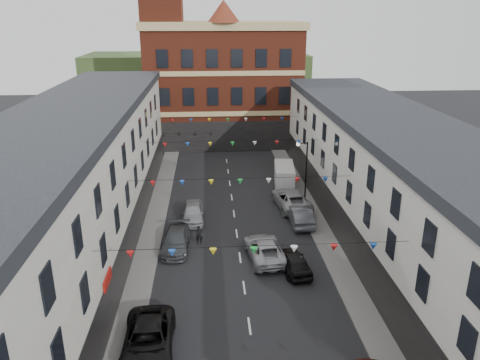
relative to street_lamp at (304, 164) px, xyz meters
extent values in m
plane|color=black|center=(-6.55, -14.00, -3.90)|extent=(160.00, 160.00, 0.00)
cube|color=#605E5B|center=(-13.45, -12.00, -3.83)|extent=(1.80, 64.00, 0.15)
cube|color=#605E5B|center=(0.35, -12.00, -3.83)|extent=(1.80, 64.00, 0.15)
cube|color=beige|center=(-18.35, -13.00, 1.10)|extent=(8.00, 56.00, 10.00)
cube|color=black|center=(-18.35, -13.00, 6.45)|extent=(8.40, 56.00, 0.70)
cube|color=black|center=(-14.30, -13.00, -2.30)|extent=(0.12, 56.00, 3.20)
cube|color=silver|center=(5.25, -13.00, 0.60)|extent=(8.00, 56.00, 9.00)
cube|color=black|center=(5.25, -13.00, 5.45)|extent=(8.40, 56.00, 0.70)
cube|color=black|center=(1.20, -13.00, -2.30)|extent=(0.12, 56.00, 3.20)
cube|color=maroon|center=(-6.55, 24.00, 3.60)|extent=(20.00, 12.00, 15.00)
cube|color=tan|center=(-6.55, 24.00, 11.60)|extent=(20.60, 12.60, 1.00)
cone|color=maroon|center=(-6.55, 19.00, 13.30)|extent=(4.00, 4.00, 2.60)
cube|color=maroon|center=(-14.05, 21.00, 8.10)|extent=(5.00, 5.00, 24.00)
cube|color=#365226|center=(-10.55, 48.00, 1.10)|extent=(40.00, 14.00, 10.00)
cylinder|color=black|center=(0.25, 0.00, -0.90)|extent=(0.14, 0.14, 6.00)
cylinder|color=black|center=(-0.15, 0.00, 2.00)|extent=(0.90, 0.10, 0.10)
sphere|color=beige|center=(-0.60, 0.00, 1.90)|extent=(0.36, 0.36, 0.36)
imported|color=black|center=(-12.05, -19.93, -3.11)|extent=(2.79, 5.80, 1.59)
imported|color=#3E4145|center=(-11.31, -8.31, -3.19)|extent=(2.32, 5.05, 1.43)
imported|color=#919398|center=(-10.15, -3.20, -3.14)|extent=(1.84, 4.51, 1.53)
imported|color=black|center=(-2.95, -12.12, -3.19)|extent=(2.23, 4.40, 1.44)
imported|color=#505158|center=(-1.05, -4.34, -3.11)|extent=(1.71, 4.82, 1.59)
imported|color=#9C9EA1|center=(-1.20, -0.81, -3.09)|extent=(3.35, 6.15, 1.63)
imported|color=#AFB0B6|center=(-4.75, -10.16, -3.16)|extent=(3.05, 5.60, 1.49)
cube|color=silver|center=(-0.95, 4.90, -2.81)|extent=(2.43, 5.14, 2.19)
imported|color=black|center=(-9.55, -7.63, -3.14)|extent=(0.56, 0.37, 1.54)
camera|label=1|loc=(-8.62, -40.39, 13.05)|focal=35.00mm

